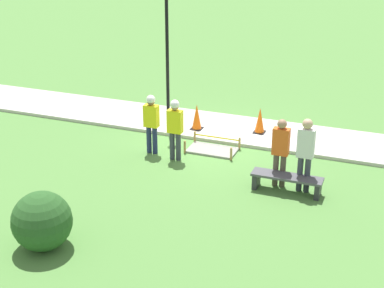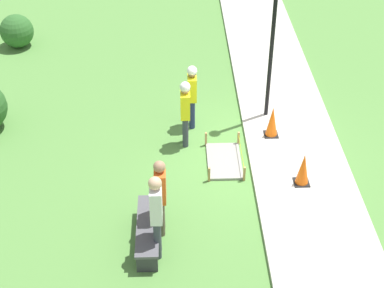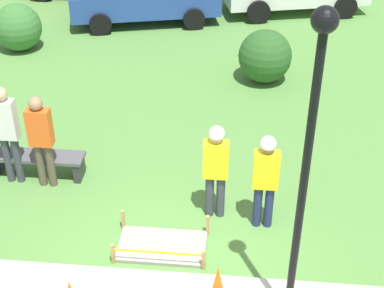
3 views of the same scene
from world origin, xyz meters
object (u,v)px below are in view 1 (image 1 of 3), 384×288
at_px(worker_supervisor, 151,119).
at_px(lamppost_near, 167,36).
at_px(bystander_in_orange_shirt, 281,149).
at_px(bystander_in_gray_shirt, 305,150).
at_px(traffic_cone_far_patch, 197,117).
at_px(park_bench, 287,180).
at_px(worker_assistant, 175,125).
at_px(traffic_cone_near_patch, 260,120).

bearing_deg(worker_supervisor, lamppost_near, -80.37).
bearing_deg(bystander_in_orange_shirt, bystander_in_gray_shirt, 174.02).
xyz_separation_m(traffic_cone_far_patch, park_bench, (-3.43, 2.91, -0.18)).
xyz_separation_m(park_bench, worker_assistant, (3.26, -0.80, 0.70)).
distance_m(park_bench, lamppost_near, 5.84).
bearing_deg(traffic_cone_near_patch, worker_supervisor, 43.27).
relative_size(worker_assistant, lamppost_near, 0.40).
bearing_deg(park_bench, traffic_cone_near_patch, -64.66).
distance_m(worker_supervisor, worker_assistant, 0.80).
xyz_separation_m(traffic_cone_far_patch, worker_supervisor, (0.61, 1.92, 0.51)).
bearing_deg(worker_assistant, traffic_cone_near_patch, -123.96).
bearing_deg(bystander_in_gray_shirt, park_bench, 28.76).
relative_size(traffic_cone_near_patch, traffic_cone_far_patch, 0.98).
bearing_deg(park_bench, worker_supervisor, -13.72).
bearing_deg(bystander_in_orange_shirt, traffic_cone_far_patch, -39.86).
relative_size(park_bench, worker_supervisor, 1.01).
bearing_deg(lamppost_near, park_bench, 146.35).
xyz_separation_m(traffic_cone_near_patch, worker_assistant, (1.69, 2.51, 0.53)).
xyz_separation_m(traffic_cone_near_patch, park_bench, (-1.57, 3.32, -0.17)).
height_order(park_bench, worker_assistant, worker_assistant).
xyz_separation_m(bystander_in_orange_shirt, bystander_in_gray_shirt, (-0.61, 0.06, 0.08)).
xyz_separation_m(worker_supervisor, worker_assistant, (-0.78, 0.18, 0.01)).
height_order(worker_supervisor, lamppost_near, lamppost_near).
distance_m(traffic_cone_far_patch, worker_supervisor, 2.08).
xyz_separation_m(park_bench, bystander_in_gray_shirt, (-0.36, -0.20, 0.77)).
relative_size(traffic_cone_near_patch, park_bench, 0.45).
bearing_deg(lamppost_near, traffic_cone_far_patch, 179.96).
bearing_deg(worker_assistant, bystander_in_gray_shirt, 170.45).
distance_m(traffic_cone_far_patch, worker_assistant, 2.17).
relative_size(worker_assistant, bystander_in_orange_shirt, 0.97).
bearing_deg(bystander_in_gray_shirt, worker_supervisor, -10.21).
height_order(park_bench, bystander_in_orange_shirt, bystander_in_orange_shirt).
bearing_deg(traffic_cone_far_patch, bystander_in_orange_shirt, 140.14).
xyz_separation_m(worker_supervisor, bystander_in_orange_shirt, (-3.78, 0.73, 0.00)).
relative_size(worker_supervisor, bystander_in_orange_shirt, 0.96).
height_order(bystander_in_gray_shirt, lamppost_near, lamppost_near).
relative_size(traffic_cone_far_patch, worker_supervisor, 0.47).
bearing_deg(bystander_in_orange_shirt, lamppost_near, -32.79).
relative_size(traffic_cone_far_patch, bystander_in_orange_shirt, 0.45).
relative_size(worker_supervisor, worker_assistant, 0.99).
relative_size(worker_supervisor, bystander_in_gray_shirt, 0.90).
relative_size(traffic_cone_far_patch, lamppost_near, 0.18).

